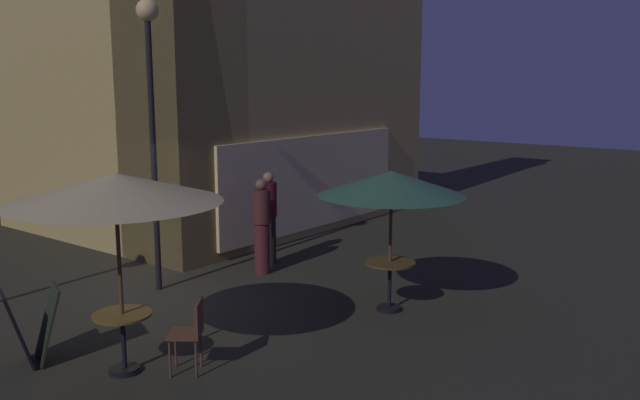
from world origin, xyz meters
TOP-DOWN VIEW (x-y plane):
  - ground_plane at (0.00, 0.00)m, footprint 60.00×60.00m
  - cafe_building at (4.29, 2.95)m, footprint 8.68×6.85m
  - street_lamp_near_corner at (0.52, 0.52)m, footprint 0.36×0.36m
  - menu_sandwich_board at (-2.43, -0.69)m, footprint 0.82×0.76m
  - cafe_table_0 at (-1.89, -1.81)m, footprint 0.71×0.71m
  - cafe_table_1 at (2.05, -3.17)m, footprint 0.79×0.79m
  - patio_umbrella_0 at (-1.89, -1.81)m, footprint 2.53×2.53m
  - patio_umbrella_1 at (2.05, -3.17)m, footprint 2.25×2.25m
  - cafe_chair_0 at (-1.38, -2.48)m, footprint 0.56×0.56m
  - patron_standing_0 at (2.87, 0.09)m, footprint 0.31×0.31m
  - patron_standing_1 at (2.34, -0.22)m, footprint 0.33×0.33m

SIDE VIEW (x-z plane):
  - ground_plane at x=0.00m, z-range 0.00..0.00m
  - menu_sandwich_board at x=-2.43m, z-range 0.02..0.97m
  - cafe_table_0 at x=-1.89m, z-range 0.16..0.92m
  - cafe_chair_0 at x=-1.38m, z-range 0.11..1.02m
  - cafe_table_1 at x=2.05m, z-range 0.20..0.98m
  - patron_standing_1 at x=2.34m, z-range 0.01..1.78m
  - patron_standing_0 at x=2.87m, z-range 0.02..1.83m
  - patio_umbrella_1 at x=2.05m, z-range 0.90..3.10m
  - patio_umbrella_0 at x=-1.89m, z-range 1.05..3.53m
  - street_lamp_near_corner at x=0.52m, z-range 1.06..5.88m
  - cafe_building at x=4.29m, z-range -0.01..9.38m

